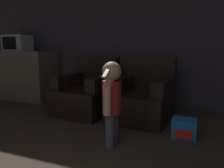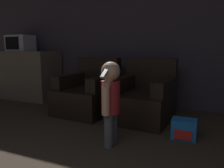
# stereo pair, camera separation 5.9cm
# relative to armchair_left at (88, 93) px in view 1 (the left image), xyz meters

# --- Properties ---
(wall_back) EXTENTS (8.40, 0.05, 2.60)m
(wall_back) POSITION_rel_armchair_left_xyz_m (0.85, 0.77, 1.00)
(wall_back) COLOR #3D3842
(wall_back) RESTS_ON ground_plane
(armchair_left) EXTENTS (0.84, 0.94, 0.85)m
(armchair_left) POSITION_rel_armchair_left_xyz_m (0.00, 0.00, 0.00)
(armchair_left) COLOR black
(armchair_left) RESTS_ON ground_plane
(armchair_right) EXTENTS (0.84, 0.95, 0.85)m
(armchair_right) POSITION_rel_armchair_left_xyz_m (0.89, -0.00, 0.00)
(armchair_right) COLOR black
(armchair_right) RESTS_ON ground_plane
(person_toddler) EXTENTS (0.19, 0.34, 0.86)m
(person_toddler) POSITION_rel_armchair_left_xyz_m (0.81, -1.01, 0.21)
(person_toddler) COLOR #474C56
(person_toddler) RESTS_ON ground_plane
(toy_backpack) EXTENTS (0.26, 0.21, 0.22)m
(toy_backpack) POSITION_rel_armchair_left_xyz_m (1.49, -0.53, -0.19)
(toy_backpack) COLOR blue
(toy_backpack) RESTS_ON ground_plane
(kitchen_counter) EXTENTS (1.26, 0.63, 0.94)m
(kitchen_counter) POSITION_rel_armchair_left_xyz_m (-1.62, 0.39, 0.17)
(kitchen_counter) COLOR #665B4C
(kitchen_counter) RESTS_ON ground_plane
(microwave) EXTENTS (0.49, 0.36, 0.31)m
(microwave) POSITION_rel_armchair_left_xyz_m (-1.75, 0.39, 0.80)
(microwave) COLOR #B7B7BC
(microwave) RESTS_ON kitchen_counter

